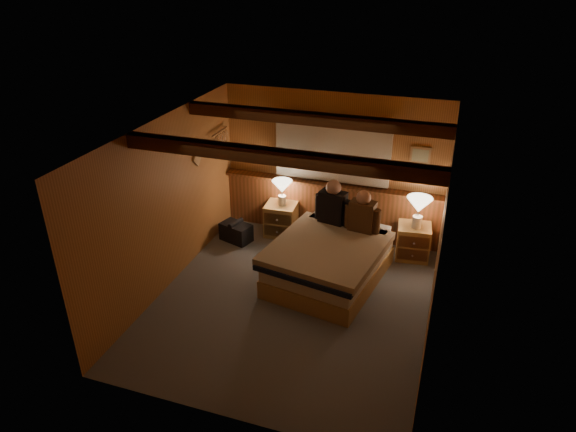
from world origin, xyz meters
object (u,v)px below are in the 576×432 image
at_px(lamp_left, 282,188).
at_px(person_right, 362,214).
at_px(person_left, 333,205).
at_px(duffel_bag, 236,232).
at_px(lamp_right, 419,207).
at_px(nightstand_right, 413,242).
at_px(nightstand_left, 281,219).
at_px(bed, 329,261).

xyz_separation_m(lamp_left, person_right, (1.43, -0.58, 0.03)).
bearing_deg(person_left, duffel_bag, -168.82).
height_order(lamp_left, lamp_right, lamp_right).
bearing_deg(lamp_left, duffel_bag, -146.65).
bearing_deg(nightstand_right, lamp_left, 172.10).
bearing_deg(duffel_bag, nightstand_left, 51.92).
relative_size(bed, duffel_bag, 3.62).
distance_m(nightstand_left, lamp_right, 2.29).
relative_size(person_right, duffel_bag, 1.16).
bearing_deg(person_right, person_left, 172.62).
distance_m(bed, nightstand_right, 1.49).
bearing_deg(nightstand_left, lamp_right, -6.05).
distance_m(nightstand_left, person_left, 1.26).
height_order(lamp_right, person_left, person_left).
distance_m(nightstand_left, lamp_left, 0.58).
bearing_deg(lamp_right, duffel_bag, -173.06).
xyz_separation_m(bed, person_left, (-0.13, 0.63, 0.58)).
bearing_deg(lamp_left, person_right, -22.14).
relative_size(bed, person_left, 2.93).
xyz_separation_m(bed, lamp_right, (1.10, 1.00, 0.57)).
distance_m(lamp_left, duffel_bag, 1.05).
bearing_deg(person_left, nightstand_right, 30.63).
bearing_deg(person_left, nightstand_left, 166.87).
relative_size(lamp_left, person_left, 0.62).
distance_m(lamp_left, lamp_right, 2.19).
bearing_deg(person_right, lamp_right, 40.68).
distance_m(person_right, duffel_bag, 2.22).
bearing_deg(person_right, nightstand_left, 165.36).
relative_size(bed, person_right, 3.13).
relative_size(person_left, duffel_bag, 1.24).
xyz_separation_m(lamp_left, person_left, (0.96, -0.46, 0.05)).
relative_size(nightstand_left, lamp_left, 1.28).
distance_m(bed, lamp_right, 1.59).
height_order(nightstand_left, duffel_bag, nightstand_left).
distance_m(nightstand_right, duffel_bag, 2.85).
bearing_deg(lamp_left, bed, -45.02).
xyz_separation_m(person_left, person_right, (0.47, -0.12, -0.02)).
bearing_deg(bed, lamp_left, 144.98).
xyz_separation_m(nightstand_right, lamp_left, (-2.16, 0.05, 0.59)).
distance_m(bed, duffel_bag, 1.87).
height_order(nightstand_right, lamp_right, lamp_right).
relative_size(nightstand_left, nightstand_right, 1.02).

